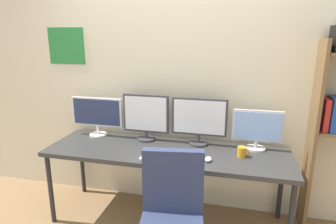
{
  "coord_description": "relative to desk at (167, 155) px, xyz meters",
  "views": [
    {
      "loc": [
        0.6,
        -1.81,
        1.77
      ],
      "look_at": [
        0.0,
        0.65,
        1.09
      ],
      "focal_mm": 30.86,
      "sensor_mm": 36.0,
      "label": 1
    }
  ],
  "objects": [
    {
      "name": "wall_back",
      "position": [
        -0.0,
        0.42,
        0.61
      ],
      "size": [
        4.63,
        0.11,
        2.6
      ],
      "color": "beige",
      "rests_on": "ground_plane"
    },
    {
      "name": "desk",
      "position": [
        0.0,
        0.0,
        0.0
      ],
      "size": [
        2.23,
        0.68,
        0.74
      ],
      "color": "#333333",
      "rests_on": "ground_plane"
    },
    {
      "name": "monitor_far_left",
      "position": [
        -0.8,
        0.21,
        0.28
      ],
      "size": [
        0.55,
        0.18,
        0.41
      ],
      "color": "silver",
      "rests_on": "desk"
    },
    {
      "name": "monitor_center_left",
      "position": [
        -0.27,
        0.21,
        0.3
      ],
      "size": [
        0.46,
        0.18,
        0.46
      ],
      "color": "#38383D",
      "rests_on": "desk"
    },
    {
      "name": "monitor_center_right",
      "position": [
        0.27,
        0.21,
        0.3
      ],
      "size": [
        0.53,
        0.18,
        0.46
      ],
      "color": "#38383D",
      "rests_on": "desk"
    },
    {
      "name": "monitor_far_right",
      "position": [
        0.8,
        0.21,
        0.25
      ],
      "size": [
        0.45,
        0.18,
        0.37
      ],
      "color": "silver",
      "rests_on": "desk"
    },
    {
      "name": "keyboard_main",
      "position": [
        0.0,
        -0.23,
        0.06
      ],
      "size": [
        0.34,
        0.13,
        0.02
      ],
      "primitive_type": "cube",
      "color": "silver",
      "rests_on": "desk"
    },
    {
      "name": "computer_mouse",
      "position": [
        0.4,
        -0.15,
        0.07
      ],
      "size": [
        0.06,
        0.1,
        0.03
      ],
      "primitive_type": "ellipsoid",
      "color": "silver",
      "rests_on": "desk"
    },
    {
      "name": "coffee_mug",
      "position": [
        0.67,
        0.01,
        0.1
      ],
      "size": [
        0.11,
        0.08,
        0.09
      ],
      "color": "orange",
      "rests_on": "desk"
    }
  ]
}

